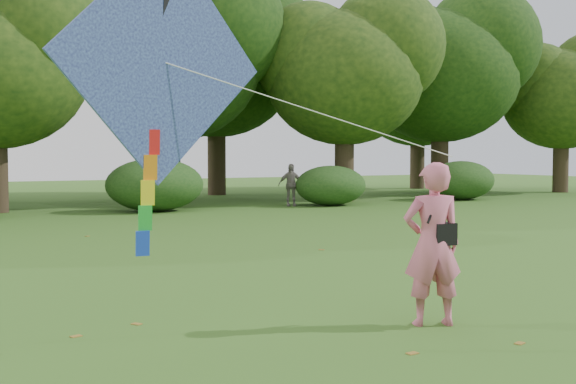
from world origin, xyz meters
TOP-DOWN VIEW (x-y plane):
  - ground at (0.00, 0.00)m, footprint 100.00×100.00m
  - man_kite_flyer at (0.49, -0.10)m, footprint 0.82×0.68m
  - bystander_right at (8.44, 17.83)m, footprint 1.05×0.73m
  - crossbody_bag at (0.60, -0.13)m, footprint 0.43×0.20m
  - flying_kite at (-2.61, 0.47)m, footprint 4.59×0.98m
  - tree_line at (1.67, 22.88)m, footprint 54.70×15.30m
  - shrub_band at (-0.72, 17.60)m, footprint 39.15×3.22m
  - fallen_leaves at (-2.40, 3.90)m, footprint 8.72×13.07m

SIDE VIEW (x-z plane):
  - ground at x=0.00m, z-range 0.00..0.00m
  - fallen_leaves at x=-2.40m, z-range 0.00..0.01m
  - bystander_right at x=8.44m, z-range 0.00..1.65m
  - shrub_band at x=-0.72m, z-range -0.08..1.79m
  - man_kite_flyer at x=0.49m, z-range 0.00..1.93m
  - crossbody_bag at x=0.60m, z-range 0.72..1.46m
  - flying_kite at x=-2.61m, z-range 1.29..4.56m
  - tree_line at x=1.67m, z-range 0.86..10.35m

